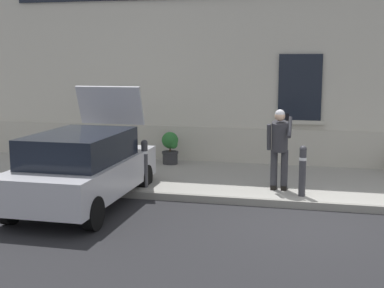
# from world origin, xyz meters

# --- Properties ---
(ground_plane) EXTENTS (80.00, 80.00, 0.00)m
(ground_plane) POSITION_xyz_m (0.00, 0.00, 0.00)
(ground_plane) COLOR #232326
(sidewalk) EXTENTS (24.00, 3.60, 0.15)m
(sidewalk) POSITION_xyz_m (0.00, 2.80, 0.07)
(sidewalk) COLOR #99968E
(sidewalk) RESTS_ON ground
(curb_edge) EXTENTS (24.00, 0.12, 0.15)m
(curb_edge) POSITION_xyz_m (0.00, 0.94, 0.07)
(curb_edge) COLOR gray
(curb_edge) RESTS_ON ground
(building_facade) EXTENTS (24.00, 1.52, 7.50)m
(building_facade) POSITION_xyz_m (0.01, 5.29, 3.73)
(building_facade) COLOR beige
(building_facade) RESTS_ON ground
(hatchback_car_silver) EXTENTS (1.80, 4.07, 2.34)m
(hatchback_car_silver) POSITION_xyz_m (-4.50, 0.12, 0.80)
(hatchback_car_silver) COLOR #B7B7BF
(hatchback_car_silver) RESTS_ON ground
(bollard_near_person) EXTENTS (0.15, 0.15, 1.04)m
(bollard_near_person) POSITION_xyz_m (-0.27, 1.35, 0.71)
(bollard_near_person) COLOR #333338
(bollard_near_person) RESTS_ON sidewalk
(bollard_far_left) EXTENTS (0.15, 0.15, 1.04)m
(bollard_far_left) POSITION_xyz_m (-3.63, 1.35, 0.71)
(bollard_far_left) COLOR #333338
(bollard_far_left) RESTS_ON sidewalk
(person_on_phone) EXTENTS (0.51, 0.52, 1.74)m
(person_on_phone) POSITION_xyz_m (-0.77, 1.72, 1.15)
(person_on_phone) COLOR #2D2D33
(person_on_phone) RESTS_ON sidewalk
(planter_olive) EXTENTS (0.44, 0.44, 0.86)m
(planter_olive) POSITION_xyz_m (-5.97, 4.06, 0.61)
(planter_olive) COLOR #606B38
(planter_olive) RESTS_ON sidewalk
(planter_charcoal) EXTENTS (0.44, 0.44, 0.86)m
(planter_charcoal) POSITION_xyz_m (-3.79, 3.98, 0.61)
(planter_charcoal) COLOR #2D2D30
(planter_charcoal) RESTS_ON sidewalk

